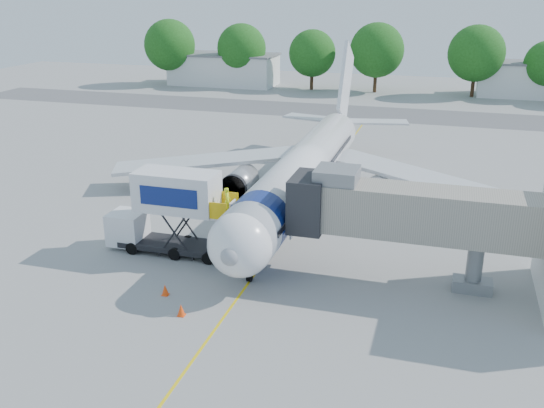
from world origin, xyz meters
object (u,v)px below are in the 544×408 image
(aircraft, at_px, (305,169))
(ground_tug, at_px, (206,323))
(jet_bridge, at_px, (397,212))
(catering_hiloader, at_px, (168,212))

(aircraft, relative_size, ground_tug, 11.27)
(ground_tug, bearing_deg, aircraft, 93.84)
(jet_bridge, distance_m, ground_tug, 12.47)
(jet_bridge, bearing_deg, catering_hiloader, -179.99)
(jet_bridge, bearing_deg, aircraft, 125.70)
(aircraft, relative_size, jet_bridge, 2.71)
(jet_bridge, xyz_separation_m, ground_tug, (-8.22, -8.63, -3.66))
(aircraft, height_order, jet_bridge, aircraft)
(aircraft, relative_size, catering_hiloader, 4.44)
(aircraft, bearing_deg, catering_hiloader, -119.40)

